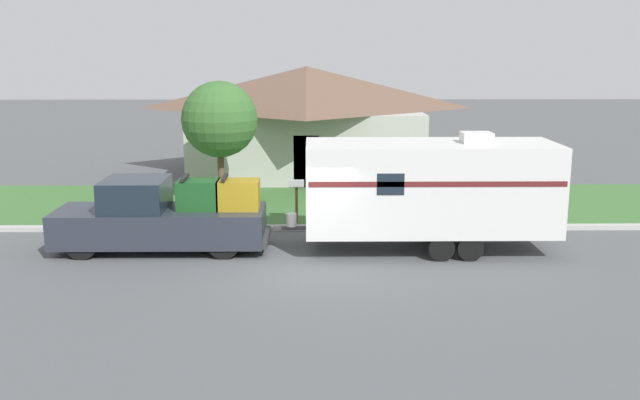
# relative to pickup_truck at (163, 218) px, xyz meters

# --- Properties ---
(ground_plane) EXTENTS (120.00, 120.00, 0.00)m
(ground_plane) POSITION_rel_pickup_truck_xyz_m (3.90, -1.61, -0.91)
(ground_plane) COLOR #515456
(curb_strip) EXTENTS (80.00, 0.30, 0.14)m
(curb_strip) POSITION_rel_pickup_truck_xyz_m (3.90, 2.14, -0.84)
(curb_strip) COLOR #ADADA8
(curb_strip) RESTS_ON ground_plane
(lawn_strip) EXTENTS (80.00, 7.00, 0.03)m
(lawn_strip) POSITION_rel_pickup_truck_xyz_m (3.90, 5.79, -0.90)
(lawn_strip) COLOR #3D6B33
(lawn_strip) RESTS_ON ground_plane
(house_across_street) EXTENTS (10.40, 8.01, 4.68)m
(house_across_street) POSITION_rel_pickup_truck_xyz_m (3.88, 12.49, 1.51)
(house_across_street) COLOR #B2B2A8
(house_across_street) RESTS_ON ground_plane
(pickup_truck) EXTENTS (5.79, 2.01, 2.08)m
(pickup_truck) POSITION_rel_pickup_truck_xyz_m (0.00, 0.00, 0.00)
(pickup_truck) COLOR black
(pickup_truck) RESTS_ON ground_plane
(travel_trailer) EXTENTS (7.66, 2.49, 3.25)m
(travel_trailer) POSITION_rel_pickup_truck_xyz_m (7.32, -0.00, 0.84)
(travel_trailer) COLOR black
(travel_trailer) RESTS_ON ground_plane
(mailbox) EXTENTS (0.48, 0.20, 1.41)m
(mailbox) POSITION_rel_pickup_truck_xyz_m (3.61, 2.96, 0.16)
(mailbox) COLOR brown
(mailbox) RESTS_ON ground_plane
(tree_in_yard) EXTENTS (2.68, 2.68, 4.35)m
(tree_in_yard) POSITION_rel_pickup_truck_xyz_m (0.86, 6.05, 2.09)
(tree_in_yard) COLOR brown
(tree_in_yard) RESTS_ON ground_plane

